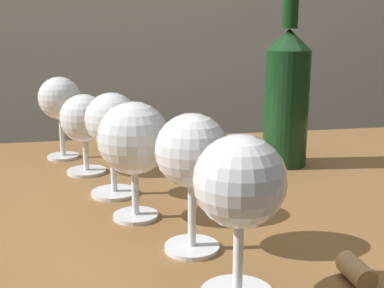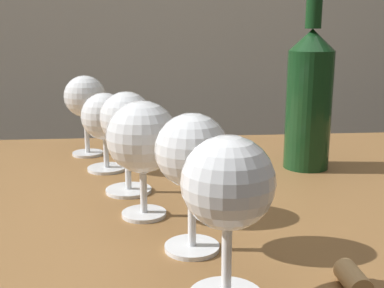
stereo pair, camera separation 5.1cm
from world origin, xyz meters
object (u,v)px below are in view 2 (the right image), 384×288
at_px(wine_glass_empty, 105,119).
at_px(wine_bottle, 309,96).
at_px(wine_glass_rose, 228,188).
at_px(wine_glass_pinot, 192,155).
at_px(wine_glass_cabernet, 127,122).
at_px(cork, 353,279).
at_px(wine_glass_amber, 85,99).
at_px(wine_glass_chardonnay, 142,139).

relative_size(wine_glass_empty, wine_bottle, 0.42).
distance_m(wine_glass_rose, wine_glass_pinot, 0.11).
xyz_separation_m(wine_glass_cabernet, cork, (0.21, -0.30, -0.09)).
bearing_deg(wine_bottle, wine_glass_amber, 162.75).
bearing_deg(wine_glass_rose, wine_glass_cabernet, 107.62).
relative_size(wine_glass_chardonnay, wine_glass_empty, 1.14).
relative_size(wine_glass_empty, cork, 3.10).
bearing_deg(wine_glass_pinot, wine_glass_cabernet, 110.78).
relative_size(wine_glass_pinot, wine_glass_cabernet, 1.02).
height_order(wine_glass_empty, cork, wine_glass_empty).
bearing_deg(wine_glass_cabernet, wine_glass_empty, 109.08).
height_order(wine_glass_cabernet, cork, wine_glass_cabernet).
distance_m(wine_glass_chardonnay, wine_bottle, 0.34).
bearing_deg(wine_glass_pinot, wine_glass_amber, 110.73).
bearing_deg(wine_glass_cabernet, wine_glass_amber, 110.69).
distance_m(wine_glass_rose, wine_bottle, 0.45).
relative_size(wine_glass_pinot, cork, 3.57).
bearing_deg(wine_glass_empty, wine_glass_cabernet, -70.92).
height_order(wine_glass_rose, wine_glass_empty, wine_glass_rose).
relative_size(wine_glass_pinot, wine_glass_empty, 1.15).
bearing_deg(wine_glass_empty, wine_glass_pinot, -69.85).
height_order(wine_glass_rose, wine_glass_amber, wine_glass_rose).
height_order(wine_glass_rose, cork, wine_glass_rose).
relative_size(wine_glass_rose, cork, 3.56).
bearing_deg(wine_glass_amber, wine_bottle, -17.25).
height_order(wine_glass_cabernet, wine_glass_empty, wine_glass_cabernet).
height_order(wine_glass_pinot, wine_glass_amber, wine_glass_pinot).
bearing_deg(wine_glass_chardonnay, wine_glass_rose, -70.55).
xyz_separation_m(wine_glass_amber, wine_bottle, (0.38, -0.12, 0.02)).
xyz_separation_m(wine_glass_cabernet, wine_bottle, (0.30, 0.10, 0.02)).
xyz_separation_m(wine_glass_chardonnay, wine_glass_cabernet, (-0.02, 0.09, 0.00)).
xyz_separation_m(wine_glass_rose, wine_glass_empty, (-0.14, 0.42, -0.02)).
distance_m(wine_glass_pinot, wine_glass_cabernet, 0.21).
relative_size(wine_glass_rose, wine_glass_pinot, 1.00).
distance_m(wine_glass_empty, cork, 0.49).
bearing_deg(wine_glass_rose, cork, 2.83).
xyz_separation_m(wine_glass_rose, wine_glass_cabernet, (-0.10, 0.30, -0.00)).
height_order(wine_glass_chardonnay, cork, wine_glass_chardonnay).
bearing_deg(wine_glass_amber, wine_glass_chardonnay, -71.40).
bearing_deg(wine_glass_cabernet, cork, -54.15).
xyz_separation_m(wine_glass_cabernet, wine_glass_empty, (-0.04, 0.12, -0.02)).
height_order(wine_glass_chardonnay, wine_glass_empty, wine_glass_chardonnay).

